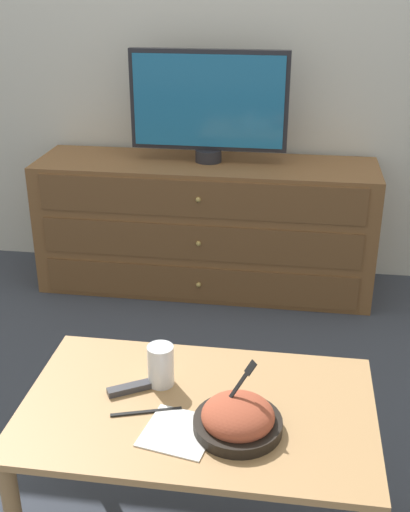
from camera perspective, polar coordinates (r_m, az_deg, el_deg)
The scene contains 10 objects.
ground_plane at distance 3.55m, azimuth 0.80°, elevation -0.68°, with size 12.00×12.00×0.00m, color #383D47.
wall_back at distance 3.25m, azimuth 1.00°, elevation 20.76°, with size 12.00×0.05×2.60m.
dresser at distance 3.20m, azimuth 0.04°, elevation 2.70°, with size 1.64×0.46×0.65m.
tv at distance 3.05m, azimuth 0.35°, elevation 13.38°, with size 0.74×0.13×0.52m.
coffee_table at distance 1.77m, azimuth -0.65°, elevation -14.82°, with size 0.92×0.57×0.45m.
takeout_bowl at distance 1.63m, azimuth 2.94°, elevation -14.25°, with size 0.22×0.22×0.17m.
drink_cup at distance 1.78m, azimuth -3.95°, elevation -9.87°, with size 0.07×0.07×0.12m.
napkin at distance 1.64m, azimuth -2.36°, elevation -15.33°, with size 0.20×0.20×0.00m.
knife at distance 1.71m, azimuth -5.25°, elevation -13.63°, with size 0.18×0.07×0.01m.
remote_control at distance 1.79m, azimuth -6.01°, elevation -11.45°, with size 0.16×0.11×0.02m.
Camera 1 is at (0.42, -3.19, 1.50)m, focal length 45.00 mm.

